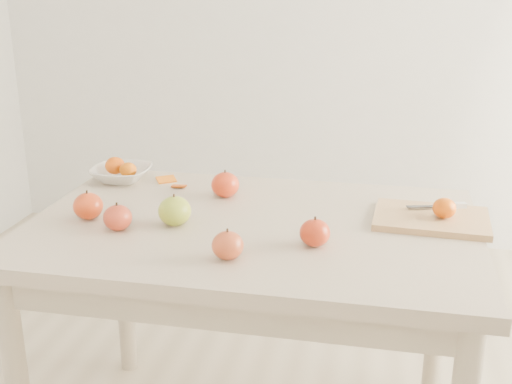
# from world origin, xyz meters

# --- Properties ---
(table) EXTENTS (1.20, 0.80, 0.75)m
(table) POSITION_xyz_m (0.00, 0.00, 0.65)
(table) COLOR #C6B296
(table) RESTS_ON ground
(cutting_board) EXTENTS (0.31, 0.24, 0.02)m
(cutting_board) POSITION_xyz_m (0.47, 0.10, 0.76)
(cutting_board) COLOR tan
(cutting_board) RESTS_ON table
(board_tangerine) EXTENTS (0.06, 0.06, 0.05)m
(board_tangerine) POSITION_xyz_m (0.50, 0.09, 0.80)
(board_tangerine) COLOR #CC6007
(board_tangerine) RESTS_ON cutting_board
(fruit_bowl) EXTENTS (0.19, 0.19, 0.05)m
(fruit_bowl) POSITION_xyz_m (-0.49, 0.28, 0.77)
(fruit_bowl) COLOR white
(fruit_bowl) RESTS_ON table
(bowl_tangerine_near) EXTENTS (0.06, 0.06, 0.06)m
(bowl_tangerine_near) POSITION_xyz_m (-0.52, 0.29, 0.80)
(bowl_tangerine_near) COLOR #D26707
(bowl_tangerine_near) RESTS_ON fruit_bowl
(bowl_tangerine_far) EXTENTS (0.06, 0.06, 0.05)m
(bowl_tangerine_far) POSITION_xyz_m (-0.46, 0.26, 0.79)
(bowl_tangerine_far) COLOR #C86207
(bowl_tangerine_far) RESTS_ON fruit_bowl
(orange_peel_a) EXTENTS (0.07, 0.07, 0.01)m
(orange_peel_a) POSITION_xyz_m (-0.35, 0.30, 0.75)
(orange_peel_a) COLOR orange
(orange_peel_a) RESTS_ON table
(orange_peel_b) EXTENTS (0.05, 0.04, 0.01)m
(orange_peel_b) POSITION_xyz_m (-0.29, 0.25, 0.75)
(orange_peel_b) COLOR #D3520E
(orange_peel_b) RESTS_ON table
(paring_knife) EXTENTS (0.17, 0.06, 0.01)m
(paring_knife) POSITION_xyz_m (0.52, 0.17, 0.78)
(paring_knife) COLOR silver
(paring_knife) RESTS_ON cutting_board
(apple_green) EXTENTS (0.09, 0.09, 0.08)m
(apple_green) POSITION_xyz_m (-0.20, -0.06, 0.79)
(apple_green) COLOR olive
(apple_green) RESTS_ON table
(apple_red_a) EXTENTS (0.08, 0.08, 0.08)m
(apple_red_a) POSITION_xyz_m (-0.12, 0.19, 0.79)
(apple_red_a) COLOR #A00D05
(apple_red_a) RESTS_ON table
(apple_red_b) EXTENTS (0.08, 0.08, 0.07)m
(apple_red_b) POSITION_xyz_m (-0.44, -0.06, 0.79)
(apple_red_b) COLOR #A22512
(apple_red_b) RESTS_ON table
(apple_red_d) EXTENTS (0.08, 0.08, 0.07)m
(apple_red_d) POSITION_xyz_m (-0.33, -0.12, 0.78)
(apple_red_d) COLOR maroon
(apple_red_d) RESTS_ON table
(apple_red_e) EXTENTS (0.08, 0.08, 0.07)m
(apple_red_e) POSITION_xyz_m (0.18, -0.12, 0.78)
(apple_red_e) COLOR #960F03
(apple_red_e) RESTS_ON table
(apple_red_c) EXTENTS (0.08, 0.08, 0.07)m
(apple_red_c) POSITION_xyz_m (-0.01, -0.24, 0.78)
(apple_red_c) COLOR #A21F1B
(apple_red_c) RESTS_ON table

